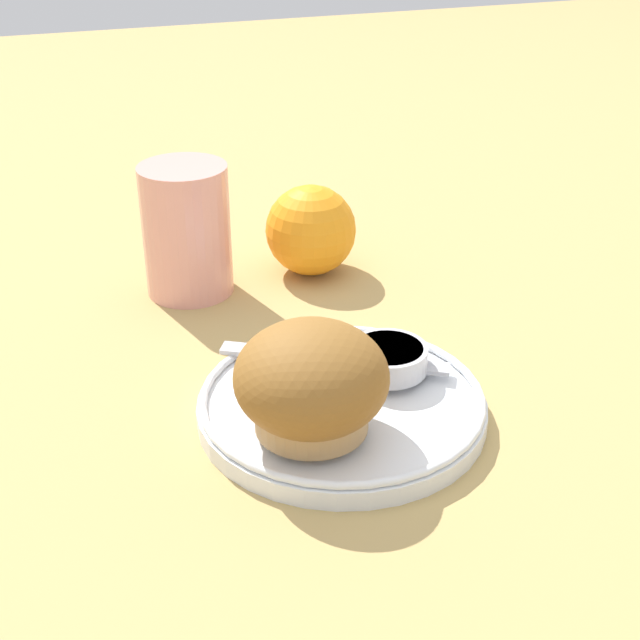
{
  "coord_description": "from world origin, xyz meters",
  "views": [
    {
      "loc": [
        -0.2,
        -0.52,
        0.37
      ],
      "look_at": [
        -0.01,
        0.02,
        0.06
      ],
      "focal_mm": 50.0,
      "sensor_mm": 36.0,
      "label": 1
    }
  ],
  "objects_px": {
    "orange_fruit": "(311,230)",
    "juice_glass": "(187,230)",
    "butter_knife": "(338,358)",
    "muffin": "(311,383)"
  },
  "relations": [
    {
      "from": "orange_fruit",
      "to": "juice_glass",
      "type": "height_order",
      "value": "juice_glass"
    },
    {
      "from": "butter_knife",
      "to": "orange_fruit",
      "type": "distance_m",
      "value": 0.2
    },
    {
      "from": "orange_fruit",
      "to": "juice_glass",
      "type": "xyz_separation_m",
      "value": [
        -0.12,
        -0.0,
        0.02
      ]
    },
    {
      "from": "muffin",
      "to": "butter_knife",
      "type": "height_order",
      "value": "muffin"
    },
    {
      "from": "butter_knife",
      "to": "orange_fruit",
      "type": "bearing_deg",
      "value": 107.13
    },
    {
      "from": "muffin",
      "to": "orange_fruit",
      "type": "height_order",
      "value": "muffin"
    },
    {
      "from": "butter_knife",
      "to": "orange_fruit",
      "type": "height_order",
      "value": "orange_fruit"
    },
    {
      "from": "juice_glass",
      "to": "orange_fruit",
      "type": "bearing_deg",
      "value": 0.55
    },
    {
      "from": "orange_fruit",
      "to": "muffin",
      "type": "bearing_deg",
      "value": -108.91
    },
    {
      "from": "butter_knife",
      "to": "juice_glass",
      "type": "bearing_deg",
      "value": 140.73
    }
  ]
}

